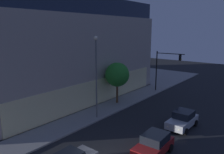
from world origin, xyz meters
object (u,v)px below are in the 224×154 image
(street_lamp_sidewalk, at_px, (96,69))
(car_silver, at_px, (183,120))
(car_red, at_px, (154,144))
(sidewalk_tree, at_px, (117,75))
(modern_building, at_px, (29,47))
(traffic_light_far_corner, at_px, (165,65))

(street_lamp_sidewalk, bearing_deg, car_silver, -66.49)
(car_red, bearing_deg, street_lamp_sidewalk, 73.10)
(street_lamp_sidewalk, height_order, sidewalk_tree, street_lamp_sidewalk)
(street_lamp_sidewalk, bearing_deg, modern_building, 79.39)
(modern_building, xyz_separation_m, street_lamp_sidewalk, (-3.50, -18.70, -1.24))
(modern_building, distance_m, sidewalk_tree, 17.69)
(traffic_light_far_corner, height_order, car_red, traffic_light_far_corner)
(sidewalk_tree, relative_size, car_red, 1.36)
(traffic_light_far_corner, distance_m, street_lamp_sidewalk, 15.02)
(car_red, bearing_deg, sidewalk_tree, 50.57)
(traffic_light_far_corner, bearing_deg, modern_building, 120.13)
(traffic_light_far_corner, relative_size, car_silver, 1.52)
(street_lamp_sidewalk, xyz_separation_m, car_red, (-2.63, -8.64, -4.92))
(street_lamp_sidewalk, distance_m, car_red, 10.28)
(modern_building, bearing_deg, sidewalk_tree, -83.01)
(traffic_light_far_corner, height_order, street_lamp_sidewalk, street_lamp_sidewalk)
(sidewalk_tree, bearing_deg, car_silver, -100.91)
(modern_building, xyz_separation_m, car_silver, (0.21, -27.23, -6.15))
(street_lamp_sidewalk, distance_m, car_silver, 10.52)
(car_red, bearing_deg, car_silver, 0.98)
(traffic_light_far_corner, bearing_deg, street_lamp_sidewalk, 176.20)
(modern_building, xyz_separation_m, car_red, (-6.13, -27.34, -6.16))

